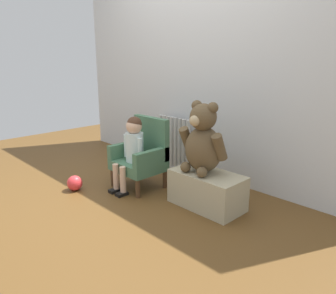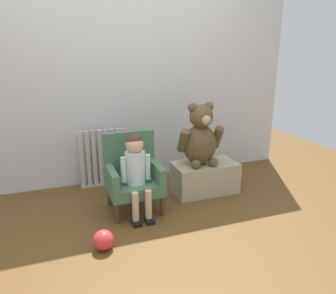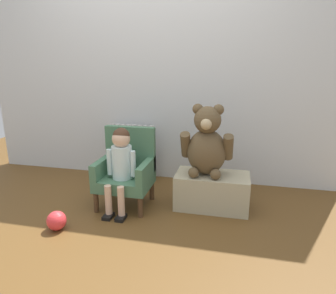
% 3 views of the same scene
% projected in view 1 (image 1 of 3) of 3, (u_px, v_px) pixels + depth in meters
% --- Properties ---
extents(ground_plane, '(6.00, 6.00, 0.00)m').
position_uv_depth(ground_plane, '(105.00, 202.00, 2.91)').
color(ground_plane, brown).
extents(back_wall, '(3.80, 0.05, 2.40)m').
position_uv_depth(back_wall, '(198.00, 61.00, 3.40)').
color(back_wall, silver).
rests_on(back_wall, ground_plane).
extents(radiator, '(0.50, 0.05, 0.59)m').
position_uv_depth(radiator, '(174.00, 143.00, 3.71)').
color(radiator, '#B6B5B0').
rests_on(radiator, ground_plane).
extents(child_armchair, '(0.45, 0.41, 0.68)m').
position_uv_depth(child_armchair, '(142.00, 155.00, 3.20)').
color(child_armchair, '#436D4F').
rests_on(child_armchair, ground_plane).
extents(child_figure, '(0.25, 0.35, 0.71)m').
position_uv_depth(child_figure, '(133.00, 143.00, 3.08)').
color(child_figure, silver).
rests_on(child_figure, ground_plane).
extents(low_bench, '(0.62, 0.34, 0.30)m').
position_uv_depth(low_bench, '(207.00, 190.00, 2.79)').
color(low_bench, tan).
rests_on(low_bench, ground_plane).
extents(large_teddy_bear, '(0.44, 0.31, 0.60)m').
position_uv_depth(large_teddy_bear, '(203.00, 142.00, 2.72)').
color(large_teddy_bear, brown).
rests_on(large_teddy_bear, low_bench).
extents(toy_ball, '(0.15, 0.15, 0.15)m').
position_uv_depth(toy_ball, '(75.00, 183.00, 3.15)').
color(toy_ball, red).
rests_on(toy_ball, ground_plane).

